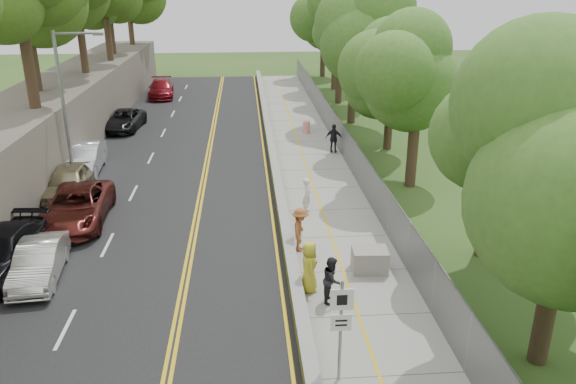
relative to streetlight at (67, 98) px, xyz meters
name	(u,v)px	position (x,y,z in m)	size (l,w,h in m)	color
ground	(292,320)	(10.46, -14.00, -4.64)	(140.00, 140.00, 0.00)	#33511E
road	(175,174)	(5.06, 1.00, -4.62)	(11.20, 66.00, 0.04)	black
sidewalk	(314,170)	(13.01, 1.00, -4.61)	(4.20, 66.00, 0.05)	gray
jersey_barrier	(274,166)	(10.71, 1.00, -4.34)	(0.42, 66.00, 0.60)	#E0EE3D
rock_embankment	(22,143)	(-3.04, 1.00, -2.64)	(5.00, 66.00, 4.00)	#595147
chainlink_fence	(350,153)	(15.11, 1.00, -3.64)	(0.04, 66.00, 2.00)	slate
trees_fenceside	(398,45)	(17.46, 1.00, 2.36)	(7.00, 66.00, 14.00)	#4A7C2B
streetlight	(67,98)	(0.00, 0.00, 0.00)	(2.52, 0.22, 8.00)	gray
signpost	(341,320)	(11.51, -17.02, -2.68)	(0.62, 0.09, 3.10)	gray
construction_barrel	(306,127)	(13.46, 9.19, -4.17)	(0.51, 0.51, 0.83)	#FC4429
concrete_block	(370,260)	(13.66, -11.00, -4.15)	(1.31, 0.99, 0.88)	gray
car_1	(39,262)	(1.46, -10.63, -3.92)	(1.44, 4.13, 1.36)	silver
car_2	(77,206)	(1.46, -5.56, -3.81)	(2.61, 5.67, 1.58)	#5B1F1B
car_3	(1,253)	(-0.14, -9.96, -3.83)	(2.17, 5.33, 1.55)	black
car_4	(69,182)	(0.21, -2.30, -3.79)	(1.91, 4.74, 1.61)	gray
car_5	(84,159)	(0.00, 1.49, -3.77)	(1.75, 5.01, 1.65)	silver
car_6	(124,120)	(0.31, 11.21, -3.90)	(2.33, 5.06, 1.40)	black
car_7	(161,89)	(1.46, 22.98, -3.82)	(2.19, 5.38, 1.56)	maroon
car_8	(163,88)	(1.46, 24.13, -3.94)	(1.57, 3.89, 1.33)	silver
painter_0	(309,267)	(11.21, -12.26, -3.65)	(0.92, 0.60, 1.88)	gold
painter_1	(307,196)	(11.91, -5.28, -3.73)	(0.62, 0.41, 1.71)	white
painter_2	(332,279)	(11.91, -13.00, -3.77)	(0.80, 0.62, 1.65)	black
painter_3	(300,230)	(11.21, -9.12, -3.67)	(1.18, 0.68, 1.83)	#9E572A
person_far	(334,138)	(14.66, 4.27, -3.68)	(1.07, 0.45, 1.83)	black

